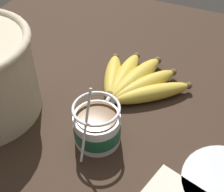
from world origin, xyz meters
The scene contains 3 objects.
table centered at (0.00, 0.00, 1.82)cm, with size 117.67×117.67×3.64cm.
coffee_mug centered at (-6.48, 2.81, 7.52)cm, with size 15.74×9.67×15.91cm.
banana_bunch centered at (11.84, 1.78, 5.70)cm, with size 21.24×23.90×4.44cm.
Camera 1 is at (-43.27, -16.86, 55.40)cm, focal length 50.00 mm.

